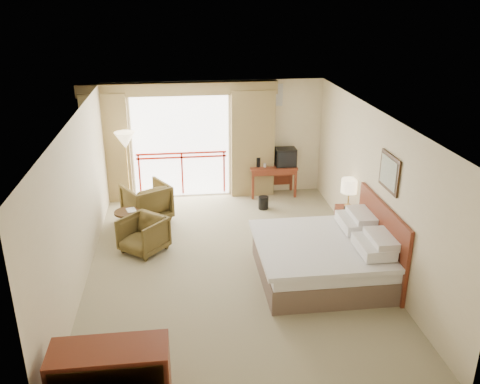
{
  "coord_description": "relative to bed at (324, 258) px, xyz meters",
  "views": [
    {
      "loc": [
        -0.84,
        -7.89,
        4.54
      ],
      "look_at": [
        0.19,
        0.4,
        1.23
      ],
      "focal_mm": 38.0,
      "sensor_mm": 36.0,
      "label": 1
    }
  ],
  "objects": [
    {
      "name": "wall_right",
      "position": [
        1.0,
        0.6,
        0.97
      ],
      "size": [
        0.0,
        7.0,
        7.0
      ],
      "primitive_type": "plane",
      "rotation": [
        1.57,
        0.0,
        -1.57
      ],
      "color": "beige",
      "rests_on": "ground"
    },
    {
      "name": "valance",
      "position": [
        -2.3,
        3.98,
        2.17
      ],
      "size": [
        4.4,
        0.22,
        0.28
      ],
      "primitive_type": "cube",
      "color": "olive",
      "rests_on": "wall_back"
    },
    {
      "name": "armchair_far",
      "position": [
        -3.08,
        2.79,
        -0.38
      ],
      "size": [
        1.17,
        1.18,
        0.8
      ],
      "primitive_type": "imported",
      "rotation": [
        0.0,
        0.0,
        -2.63
      ],
      "color": "#483A1B",
      "rests_on": "floor"
    },
    {
      "name": "curtain_right",
      "position": [
        -0.65,
        3.95,
        0.87
      ],
      "size": [
        1.0,
        0.26,
        2.5
      ],
      "primitive_type": "cube",
      "color": "olive",
      "rests_on": "wall_back"
    },
    {
      "name": "ceiling",
      "position": [
        -1.5,
        0.6,
        2.32
      ],
      "size": [
        7.0,
        7.0,
        0.0
      ],
      "primitive_type": "plane",
      "rotation": [
        3.14,
        0.0,
        0.0
      ],
      "color": "white",
      "rests_on": "wall_back"
    },
    {
      "name": "framed_art",
      "position": [
        0.97,
        0.0,
        1.47
      ],
      "size": [
        0.04,
        0.72,
        0.6
      ],
      "color": "black",
      "rests_on": "wall_right"
    },
    {
      "name": "wastebasket",
      "position": [
        -0.53,
        3.03,
        -0.24
      ],
      "size": [
        0.26,
        0.26,
        0.28
      ],
      "primitive_type": "cylinder",
      "rotation": [
        0.0,
        0.0,
        -0.17
      ],
      "color": "black",
      "rests_on": "floor"
    },
    {
      "name": "phone",
      "position": [
        0.84,
        1.33,
        0.25
      ],
      "size": [
        0.21,
        0.18,
        0.08
      ],
      "primitive_type": "cube",
      "rotation": [
        0.0,
        0.0,
        -0.23
      ],
      "color": "black",
      "rests_on": "nightstand"
    },
    {
      "name": "balcony_door",
      "position": [
        -2.3,
        4.08,
        0.82
      ],
      "size": [
        2.4,
        0.0,
        2.4
      ],
      "primitive_type": "plane",
      "rotation": [
        1.57,
        0.0,
        0.0
      ],
      "color": "white",
      "rests_on": "wall_back"
    },
    {
      "name": "balcony_railing",
      "position": [
        -2.3,
        4.06,
        0.44
      ],
      "size": [
        2.09,
        0.03,
        1.02
      ],
      "color": "red",
      "rests_on": "wall_back"
    },
    {
      "name": "wall_left",
      "position": [
        -4.0,
        0.6,
        0.97
      ],
      "size": [
        0.0,
        7.0,
        7.0
      ],
      "primitive_type": "plane",
      "rotation": [
        1.57,
        0.0,
        1.57
      ],
      "color": "beige",
      "rests_on": "ground"
    },
    {
      "name": "curtain_left",
      "position": [
        -3.95,
        3.95,
        0.87
      ],
      "size": [
        1.0,
        0.26,
        2.5
      ],
      "primitive_type": "cube",
      "color": "olive",
      "rests_on": "wall_back"
    },
    {
      "name": "armchair_near",
      "position": [
        -3.07,
        1.33,
        -0.38
      ],
      "size": [
        1.04,
        1.04,
        0.68
      ],
      "primitive_type": "imported",
      "rotation": [
        0.0,
        0.0,
        -0.71
      ],
      "color": "#483A1B",
      "rests_on": "floor"
    },
    {
      "name": "floor",
      "position": [
        -1.5,
        0.6,
        -0.38
      ],
      "size": [
        7.0,
        7.0,
        0.0
      ],
      "primitive_type": "plane",
      "color": "gray",
      "rests_on": "ground"
    },
    {
      "name": "wall_front",
      "position": [
        -1.5,
        -2.9,
        0.97
      ],
      "size": [
        5.0,
        0.0,
        5.0
      ],
      "primitive_type": "plane",
      "rotation": [
        -1.57,
        0.0,
        0.0
      ],
      "color": "beige",
      "rests_on": "ground"
    },
    {
      "name": "book",
      "position": [
        -3.41,
        1.98,
        0.17
      ],
      "size": [
        0.23,
        0.27,
        0.02
      ],
      "primitive_type": "imported",
      "rotation": [
        0.0,
        0.0,
        0.3
      ],
      "color": "white",
      "rests_on": "side_table"
    },
    {
      "name": "hvac_vent",
      "position": [
        -0.2,
        4.07,
        1.97
      ],
      "size": [
        0.5,
        0.04,
        0.5
      ],
      "primitive_type": "cube",
      "color": "silver",
      "rests_on": "wall_back"
    },
    {
      "name": "coffee_maker",
      "position": [
        -0.52,
        3.85,
        0.46
      ],
      "size": [
        0.14,
        0.14,
        0.23
      ],
      "primitive_type": "cylinder",
      "rotation": [
        0.0,
        0.0,
        0.32
      ],
      "color": "black",
      "rests_on": "desk"
    },
    {
      "name": "floor_lamp",
      "position": [
        -3.49,
        3.5,
        1.12
      ],
      "size": [
        0.44,
        0.44,
        1.74
      ],
      "rotation": [
        0.0,
        0.0,
        0.25
      ],
      "color": "tan",
      "rests_on": "floor"
    },
    {
      "name": "headboard",
      "position": [
        0.96,
        0.0,
        0.27
      ],
      "size": [
        0.06,
        2.1,
        1.3
      ],
      "primitive_type": "cube",
      "color": "#602215",
      "rests_on": "wall_right"
    },
    {
      "name": "dresser",
      "position": [
        -3.22,
        -2.59,
        0.06
      ],
      "size": [
        1.32,
        0.56,
        0.88
      ],
      "rotation": [
        0.0,
        0.0,
        -0.06
      ],
      "color": "#602215",
      "rests_on": "floor"
    },
    {
      "name": "wall_back",
      "position": [
        -1.5,
        4.1,
        0.97
      ],
      "size": [
        5.0,
        0.0,
        5.0
      ],
      "primitive_type": "plane",
      "rotation": [
        1.57,
        0.0,
        0.0
      ],
      "color": "beige",
      "rests_on": "ground"
    },
    {
      "name": "tv",
      "position": [
        0.13,
        3.84,
        0.55
      ],
      "size": [
        0.47,
        0.37,
        0.43
      ],
      "rotation": [
        0.0,
        0.0,
        -0.08
      ],
      "color": "black",
      "rests_on": "desk"
    },
    {
      "name": "desk",
      "position": [
        -0.17,
        3.89,
        0.18
      ],
      "size": [
        1.1,
        0.53,
        0.72
      ],
      "rotation": [
        0.0,
        0.0,
        0.07
      ],
      "color": "#602215",
      "rests_on": "floor"
    },
    {
      "name": "table_lamp",
      "position": [
        0.89,
        1.53,
        0.66
      ],
      "size": [
        0.32,
        0.32,
        0.57
      ],
      "rotation": [
        0.0,
        0.0,
        -0.32
      ],
      "color": "tan",
      "rests_on": "nightstand"
    },
    {
      "name": "bed",
      "position": [
        0.0,
        0.0,
        0.0
      ],
      "size": [
        2.13,
        2.06,
        0.97
      ],
      "color": "brown",
      "rests_on": "floor"
    },
    {
      "name": "side_table",
      "position": [
        -3.41,
        1.98,
        -0.01
      ],
      "size": [
        0.5,
        0.5,
        0.54
      ],
      "rotation": [
        0.0,
        0.0,
        -0.26
      ],
      "color": "black",
      "rests_on": "floor"
    },
    {
      "name": "cup",
      "position": [
        -0.37,
        3.8,
        0.38
      ],
      "size": [
        0.08,
        0.08,
        0.09
      ],
      "primitive_type": "cylinder",
      "rotation": [
        0.0,
        0.0,
        0.21
      ],
      "color": "white",
      "rests_on": "desk"
    },
    {
      "name": "nightstand",
      "position": [
        0.89,
        1.48,
        -0.08
      ],
      "size": [
        0.43,
        0.51,
        0.59
      ],
      "primitive_type": "cube",
      "rotation": [
        0.0,
        0.0,
        -0.04
      ],
      "color": "#602215",
      "rests_on": "floor"
    }
  ]
}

